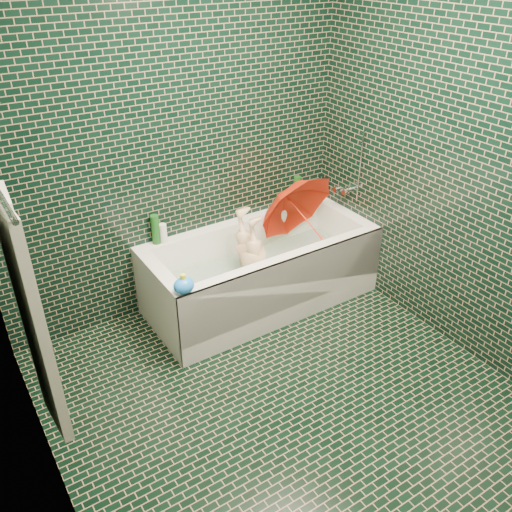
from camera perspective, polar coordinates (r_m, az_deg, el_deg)
floor at (r=3.38m, az=3.72°, el=-15.47°), size 2.80×2.80×0.00m
wall_back at (r=3.75m, az=-8.57°, el=11.89°), size 2.80×0.00×2.80m
wall_left at (r=2.20m, az=-23.66°, el=-4.86°), size 0.00×2.80×2.80m
wall_right at (r=3.52m, az=22.03°, el=8.69°), size 0.00×2.80×2.80m
bathtub at (r=4.09m, az=0.62°, el=-2.31°), size 1.70×0.75×0.55m
bath_mat at (r=4.13m, az=0.48°, el=-2.84°), size 1.35×0.47×0.01m
water at (r=4.05m, az=0.49°, el=-1.15°), size 1.48×0.53×0.00m
towel at (r=2.53m, az=-22.42°, el=-5.87°), size 0.08×0.44×1.12m
faucet at (r=4.28m, az=9.81°, el=7.34°), size 0.18×0.19×0.55m
child at (r=3.98m, az=-0.05°, el=-1.62°), size 1.01×0.45×0.34m
umbrella at (r=4.13m, az=5.12°, el=4.04°), size 0.85×0.87×0.97m
soap_bottle_a at (r=4.59m, az=6.65°, el=6.20°), size 0.14×0.14×0.28m
soap_bottle_b at (r=4.59m, az=6.63°, el=6.21°), size 0.10×0.11×0.20m
soap_bottle_c at (r=4.58m, az=6.23°, el=6.14°), size 0.15×0.15×0.16m
bottle_right_tall at (r=4.39m, az=4.33°, el=6.85°), size 0.06×0.06×0.25m
bottle_right_pump at (r=4.54m, az=6.88°, el=7.13°), size 0.06×0.06×0.18m
bottle_left_tall at (r=3.87m, az=-10.54°, el=2.76°), size 0.08×0.08×0.22m
bottle_left_short at (r=3.88m, az=-9.73°, el=2.36°), size 0.06×0.06×0.15m
rubber_duck at (r=4.42m, az=4.21°, el=5.94°), size 0.12×0.10×0.09m
bath_toy at (r=3.32m, az=-7.61°, el=-3.06°), size 0.17×0.15×0.13m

